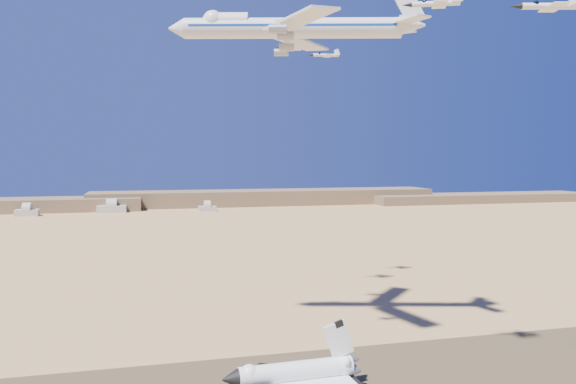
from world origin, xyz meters
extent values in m
cube|color=#7E6246|center=(120.00, 540.00, 9.00)|extent=(420.00, 60.00, 18.00)
cube|color=#7E6246|center=(400.00, 510.00, 5.50)|extent=(300.00, 60.00, 11.00)
cube|color=#B4B09F|center=(-140.00, 470.00, 3.25)|extent=(22.00, 14.00, 6.50)
cube|color=#B4B09F|center=(-60.00, 485.00, 3.75)|extent=(30.00, 15.00, 7.50)
cube|color=#B4B09F|center=(40.00, 475.00, 2.75)|extent=(19.00, 12.50, 5.50)
cylinder|color=white|center=(9.46, -3.09, 5.42)|extent=(29.10, 6.32, 5.06)
cone|color=black|center=(-6.97, -3.81, 5.42)|extent=(4.27, 4.98, 4.80)
sphere|color=white|center=(-2.27, -3.60, 6.14)|extent=(4.70, 4.70, 4.70)
cube|color=white|center=(13.06, -2.93, 3.34)|extent=(20.80, 22.53, 0.81)
cube|color=black|center=(11.26, -3.01, 2.94)|extent=(28.02, 22.84, 0.45)
cube|color=white|center=(21.18, -2.57, 12.46)|extent=(8.39, 1.00, 10.40)
cylinder|color=gray|center=(14.67, 1.66, 1.45)|extent=(0.33, 0.33, 2.89)
cylinder|color=black|center=(14.67, 1.66, 0.50)|extent=(1.01, 0.45, 0.99)
cylinder|color=silver|center=(19.54, 37.44, 99.50)|extent=(67.36, 24.08, 6.41)
cone|color=silver|center=(-15.71, 47.05, 99.50)|extent=(6.51, 7.50, 6.41)
sphere|color=silver|center=(-4.61, 44.02, 101.80)|extent=(6.61, 6.61, 6.61)
cube|color=silver|center=(17.26, 21.46, 98.30)|extent=(15.42, 31.28, 0.70)
cube|color=silver|center=(25.68, 52.37, 98.30)|extent=(27.14, 28.05, 0.70)
cube|color=silver|center=(52.59, 21.69, 100.50)|extent=(8.13, 12.05, 0.50)
cube|color=silver|center=(56.02, 34.24, 100.50)|extent=(11.70, 11.66, 0.50)
cube|color=silver|center=(54.31, 27.97, 107.01)|extent=(11.19, 3.68, 14.31)
cylinder|color=gray|center=(15.24, 29.28, 95.29)|extent=(5.51, 3.83, 2.60)
cylinder|color=gray|center=(10.94, 21.11, 95.29)|extent=(5.51, 3.83, 2.60)
cylinder|color=gray|center=(19.98, 46.66, 95.29)|extent=(5.51, 3.83, 2.60)
cylinder|color=gray|center=(20.41, 55.88, 95.29)|extent=(5.51, 3.83, 2.60)
cylinder|color=silver|center=(44.64, -7.07, 97.21)|extent=(11.12, 6.11, 1.36)
cone|color=black|center=(38.31, -4.15, 97.21)|extent=(2.81, 2.20, 1.26)
sphere|color=black|center=(42.00, -5.85, 97.69)|extent=(1.36, 1.36, 1.36)
cube|color=silver|center=(45.52, -7.48, 97.02)|extent=(6.33, 8.46, 0.24)
cube|color=silver|center=(49.03, -9.11, 97.21)|extent=(3.97, 5.29, 0.19)
cylinder|color=silver|center=(65.36, -22.47, 94.01)|extent=(12.85, 4.76, 1.50)
cone|color=black|center=(57.89, -20.49, 94.01)|extent=(3.06, 2.07, 1.40)
sphere|color=black|center=(62.25, -21.65, 94.55)|extent=(1.50, 1.50, 1.50)
cube|color=silver|center=(66.40, -22.75, 93.80)|extent=(5.84, 9.27, 0.27)
cube|color=silver|center=(70.56, -23.85, 94.01)|extent=(3.66, 5.80, 0.21)
cube|color=silver|center=(70.77, -23.90, 95.52)|extent=(3.21, 1.09, 3.64)
cylinder|color=silver|center=(33.87, 86.98, 103.20)|extent=(11.78, 3.26, 1.37)
cone|color=black|center=(26.93, 88.13, 103.20)|extent=(2.71, 1.67, 1.27)
sphere|color=black|center=(30.98, 87.46, 103.69)|extent=(1.37, 1.37, 1.37)
cube|color=silver|center=(34.83, 86.82, 103.01)|extent=(4.64, 8.26, 0.24)
cube|color=silver|center=(38.68, 86.19, 103.20)|extent=(2.91, 5.16, 0.20)
cube|color=silver|center=(38.87, 86.16, 104.57)|extent=(2.95, 0.72, 3.30)
cylinder|color=silver|center=(52.74, 104.46, 104.19)|extent=(11.54, 3.08, 1.34)
cone|color=black|center=(45.93, 105.52, 104.19)|extent=(2.65, 1.61, 1.24)
sphere|color=black|center=(49.90, 104.90, 104.67)|extent=(1.34, 1.34, 1.34)
cube|color=silver|center=(53.68, 104.32, 104.00)|extent=(4.48, 8.07, 0.24)
cube|color=silver|center=(57.46, 103.73, 104.19)|extent=(2.81, 5.05, 0.19)
cube|color=silver|center=(57.65, 103.70, 105.53)|extent=(2.89, 0.68, 3.24)
camera|label=1|loc=(-26.51, -135.56, 59.12)|focal=35.00mm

